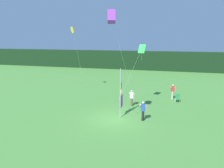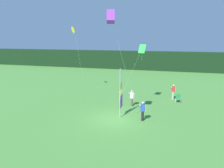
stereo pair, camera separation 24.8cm
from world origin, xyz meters
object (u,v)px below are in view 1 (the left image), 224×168
(person_mid_field, at_px, (132,98))
(folding_chair, at_px, (178,98))
(banner_flag, at_px, (121,94))
(kite_yellow_delta_1, at_px, (73,30))
(person_near_banner, at_px, (173,91))
(kite_purple_box_0, at_px, (112,17))
(person_far_left, at_px, (143,110))
(kite_green_diamond_2, at_px, (141,51))

(person_mid_field, distance_m, folding_chair, 5.37)
(banner_flag, xyz_separation_m, folding_chair, (5.18, 5.68, -1.60))
(folding_chair, relative_size, kite_yellow_delta_1, 0.11)
(person_near_banner, distance_m, kite_purple_box_0, 12.69)
(person_far_left, bearing_deg, person_mid_field, 113.60)
(kite_yellow_delta_1, bearing_deg, kite_green_diamond_2, -19.81)
(person_far_left, relative_size, folding_chair, 1.92)
(banner_flag, bearing_deg, kite_green_diamond_2, 73.13)
(person_near_banner, xyz_separation_m, kite_purple_box_0, (-4.91, -9.03, 7.43))
(folding_chair, bearing_deg, person_far_left, -117.35)
(person_mid_field, bearing_deg, folding_chair, 28.46)
(banner_flag, distance_m, kite_yellow_delta_1, 11.95)
(kite_yellow_delta_1, bearing_deg, person_mid_field, -25.98)
(person_far_left, relative_size, kite_green_diamond_2, 0.27)
(kite_yellow_delta_1, bearing_deg, kite_purple_box_0, -51.75)
(folding_chair, distance_m, kite_green_diamond_2, 6.73)
(folding_chair, height_order, kite_purple_box_0, kite_purple_box_0)
(kite_yellow_delta_1, distance_m, kite_green_diamond_2, 9.69)
(banner_flag, distance_m, person_near_banner, 8.26)
(kite_yellow_delta_1, relative_size, kite_green_diamond_2, 1.33)
(folding_chair, bearing_deg, kite_green_diamond_2, -156.07)
(kite_yellow_delta_1, bearing_deg, banner_flag, -42.77)
(person_mid_field, height_order, kite_yellow_delta_1, kite_yellow_delta_1)
(person_far_left, relative_size, kite_purple_box_0, 0.19)
(person_far_left, bearing_deg, kite_green_diamond_2, 100.94)
(person_near_banner, bearing_deg, kite_green_diamond_2, -141.10)
(person_mid_field, height_order, kite_purple_box_0, kite_purple_box_0)
(person_mid_field, relative_size, kite_green_diamond_2, 0.27)
(banner_flag, height_order, person_mid_field, banner_flag)
(kite_yellow_delta_1, xyz_separation_m, kite_green_diamond_2, (8.85, -3.19, -2.29))
(kite_purple_box_0, bearing_deg, person_far_left, 39.86)
(banner_flag, bearing_deg, kite_purple_box_0, -96.15)
(person_mid_field, bearing_deg, banner_flag, -98.57)
(banner_flag, bearing_deg, folding_chair, 47.64)
(kite_purple_box_0, bearing_deg, kite_yellow_delta_1, 128.25)
(kite_purple_box_0, relative_size, kite_green_diamond_2, 1.41)
(person_far_left, bearing_deg, person_near_banner, 69.68)
(person_mid_field, bearing_deg, kite_purple_box_0, -97.54)
(person_near_banner, height_order, kite_yellow_delta_1, kite_yellow_delta_1)
(person_far_left, xyz_separation_m, kite_yellow_delta_1, (-9.69, 7.52, 7.01))
(kite_green_diamond_2, bearing_deg, banner_flag, -106.87)
(banner_flag, relative_size, person_near_banner, 2.55)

